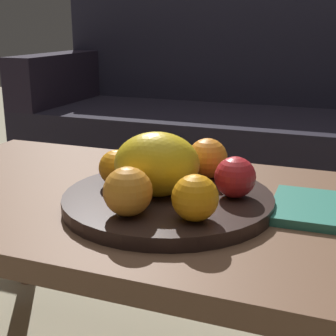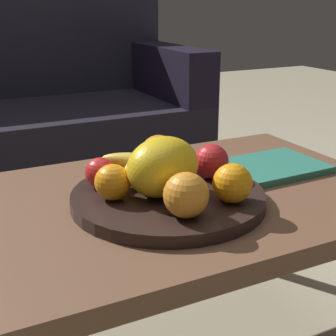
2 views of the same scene
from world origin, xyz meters
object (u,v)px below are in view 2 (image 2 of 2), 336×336
fruit_bowl (168,198)px  banana_bunch (140,168)px  orange_back (232,183)px  apple_left (100,173)px  orange_front (113,182)px  apple_front (211,161)px  melon_large_front (163,167)px  orange_right (186,195)px  coffee_table (137,222)px  magazine (269,167)px  orange_left (159,153)px

fruit_bowl → banana_bunch: size_ratio=2.33×
orange_back → apple_left: 0.27m
orange_front → apple_front: 0.23m
melon_large_front → fruit_bowl: bearing=34.9°
orange_right → orange_back: 0.11m
coffee_table → magazine: 0.36m
melon_large_front → orange_right: melon_large_front is taller
orange_left → orange_back: 0.23m
magazine → orange_back: bearing=-144.1°
magazine → apple_left: bearing=176.5°
fruit_bowl → melon_large_front: (-0.02, -0.01, 0.07)m
orange_back → apple_front: bearing=75.6°
orange_back → orange_left: bearing=101.8°
orange_back → magazine: 0.28m
melon_large_front → orange_back: bearing=-41.1°
fruit_bowl → orange_back: orange_back is taller
apple_front → banana_bunch: (-0.14, 0.05, -0.01)m
apple_front → apple_left: apple_front is taller
coffee_table → banana_bunch: banana_bunch is taller
melon_large_front → apple_front: melon_large_front is taller
orange_left → apple_left: bearing=-166.1°
coffee_table → magazine: size_ratio=4.49×
banana_bunch → magazine: bearing=-2.5°
apple_front → orange_back: bearing=-104.4°
orange_front → orange_right: orange_right is taller
orange_back → apple_left: orange_back is taller
melon_large_front → orange_left: melon_large_front is taller
melon_large_front → orange_back: (0.10, -0.09, -0.02)m
orange_front → banana_bunch: (0.09, 0.07, -0.01)m
magazine → fruit_bowl: bearing=-168.8°
fruit_bowl → banana_bunch: 0.10m
orange_left → orange_back: orange_left is taller
orange_front → magazine: 0.42m
apple_front → banana_bunch: size_ratio=0.45×
apple_front → magazine: bearing=11.8°
orange_back → fruit_bowl: bearing=130.1°
orange_back → apple_front: size_ratio=1.01×
banana_bunch → apple_front: bearing=-20.9°
fruit_bowl → orange_left: bearing=72.4°
fruit_bowl → apple_front: (0.12, 0.03, 0.05)m
fruit_bowl → magazine: bearing=12.7°
fruit_bowl → apple_front: 0.13m
orange_front → orange_left: (0.15, 0.11, 0.01)m
apple_left → melon_large_front: bearing=-45.5°
melon_large_front → orange_front: melon_large_front is taller
orange_left → banana_bunch: (-0.06, -0.04, -0.01)m
banana_bunch → magazine: (0.33, -0.01, -0.04)m
orange_back → apple_front: same height
apple_front → banana_bunch: 0.15m
melon_large_front → apple_left: melon_large_front is taller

